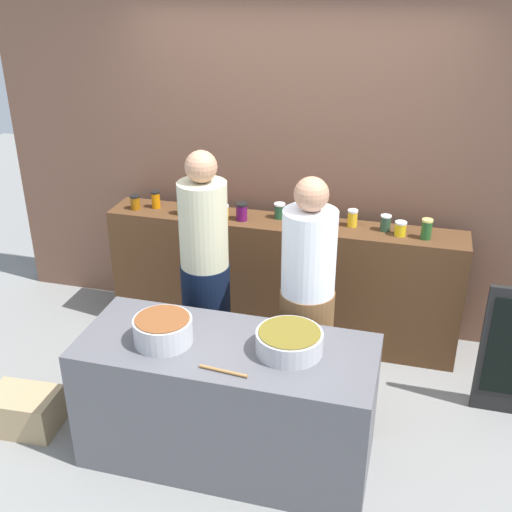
# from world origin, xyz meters

# --- Properties ---
(ground) EXTENTS (12.00, 12.00, 0.00)m
(ground) POSITION_xyz_m (0.00, 0.00, 0.00)
(ground) COLOR gray
(storefront_wall) EXTENTS (4.80, 0.12, 3.00)m
(storefront_wall) POSITION_xyz_m (0.00, 1.45, 1.50)
(storefront_wall) COLOR brown
(storefront_wall) RESTS_ON ground
(display_shelf) EXTENTS (2.70, 0.36, 0.98)m
(display_shelf) POSITION_xyz_m (0.00, 1.10, 0.49)
(display_shelf) COLOR #51321C
(display_shelf) RESTS_ON ground
(prep_table) EXTENTS (1.70, 0.70, 0.79)m
(prep_table) POSITION_xyz_m (0.00, -0.30, 0.40)
(prep_table) COLOR #56565C
(prep_table) RESTS_ON ground
(preserve_jar_0) EXTENTS (0.08, 0.08, 0.11)m
(preserve_jar_0) POSITION_xyz_m (-1.16, 1.05, 1.04)
(preserve_jar_0) COLOR #8D4F0A
(preserve_jar_0) RESTS_ON display_shelf
(preserve_jar_1) EXTENTS (0.07, 0.07, 0.13)m
(preserve_jar_1) POSITION_xyz_m (-1.02, 1.12, 1.05)
(preserve_jar_1) COLOR #CA6D08
(preserve_jar_1) RESTS_ON display_shelf
(preserve_jar_2) EXTENTS (0.09, 0.09, 0.13)m
(preserve_jar_2) POSITION_xyz_m (-0.77, 1.04, 1.05)
(preserve_jar_2) COLOR olive
(preserve_jar_2) RESTS_ON display_shelf
(preserve_jar_3) EXTENTS (0.08, 0.08, 0.15)m
(preserve_jar_3) POSITION_xyz_m (-0.58, 1.09, 1.06)
(preserve_jar_3) COLOR #B52326
(preserve_jar_3) RESTS_ON display_shelf
(preserve_jar_4) EXTENTS (0.07, 0.07, 0.11)m
(preserve_jar_4) POSITION_xyz_m (-0.43, 1.04, 1.04)
(preserve_jar_4) COLOR yellow
(preserve_jar_4) RESTS_ON display_shelf
(preserve_jar_5) EXTENTS (0.09, 0.09, 0.13)m
(preserve_jar_5) POSITION_xyz_m (-0.30, 1.05, 1.05)
(preserve_jar_5) COLOR #57104A
(preserve_jar_5) RESTS_ON display_shelf
(preserve_jar_6) EXTENTS (0.08, 0.08, 0.12)m
(preserve_jar_6) POSITION_xyz_m (-0.04, 1.16, 1.04)
(preserve_jar_6) COLOR #214D31
(preserve_jar_6) RESTS_ON display_shelf
(preserve_jar_7) EXTENTS (0.08, 0.08, 0.13)m
(preserve_jar_7) POSITION_xyz_m (0.17, 1.03, 1.05)
(preserve_jar_7) COLOR gold
(preserve_jar_7) RESTS_ON display_shelf
(preserve_jar_8) EXTENTS (0.08, 0.08, 0.10)m
(preserve_jar_8) POSITION_xyz_m (0.37, 1.13, 1.04)
(preserve_jar_8) COLOR brown
(preserve_jar_8) RESTS_ON display_shelf
(preserve_jar_9) EXTENTS (0.08, 0.08, 0.13)m
(preserve_jar_9) POSITION_xyz_m (0.51, 1.15, 1.05)
(preserve_jar_9) COLOR gold
(preserve_jar_9) RESTS_ON display_shelf
(preserve_jar_10) EXTENTS (0.08, 0.08, 0.12)m
(preserve_jar_10) POSITION_xyz_m (0.75, 1.13, 1.04)
(preserve_jar_10) COLOR #274631
(preserve_jar_10) RESTS_ON display_shelf
(preserve_jar_11) EXTENTS (0.08, 0.08, 0.10)m
(preserve_jar_11) POSITION_xyz_m (0.86, 1.07, 1.04)
(preserve_jar_11) COLOR gold
(preserve_jar_11) RESTS_ON display_shelf
(preserve_jar_12) EXTENTS (0.08, 0.08, 0.15)m
(preserve_jar_12) POSITION_xyz_m (1.04, 1.06, 1.06)
(preserve_jar_12) COLOR #245423
(preserve_jar_12) RESTS_ON display_shelf
(cooking_pot_left) EXTENTS (0.33, 0.33, 0.15)m
(cooking_pot_left) POSITION_xyz_m (-0.35, -0.36, 0.87)
(cooking_pot_left) COLOR #B7B7BC
(cooking_pot_left) RESTS_ON prep_table
(cooking_pot_center) EXTENTS (0.37, 0.37, 0.13)m
(cooking_pot_center) POSITION_xyz_m (0.36, -0.27, 0.86)
(cooking_pot_center) COLOR #B7B7BC
(cooking_pot_center) RESTS_ON prep_table
(wooden_spoon) EXTENTS (0.27, 0.04, 0.02)m
(wooden_spoon) POSITION_xyz_m (0.06, -0.55, 0.80)
(wooden_spoon) COLOR #9E703D
(wooden_spoon) RESTS_ON prep_table
(cook_with_tongs) EXTENTS (0.33, 0.33, 1.71)m
(cook_with_tongs) POSITION_xyz_m (-0.35, 0.36, 0.78)
(cook_with_tongs) COLOR black
(cook_with_tongs) RESTS_ON ground
(cook_in_cap) EXTENTS (0.35, 0.35, 1.63)m
(cook_in_cap) POSITION_xyz_m (0.35, 0.28, 0.74)
(cook_in_cap) COLOR brown
(cook_in_cap) RESTS_ON ground
(bread_crate) EXTENTS (0.45, 0.33, 0.26)m
(bread_crate) POSITION_xyz_m (-1.34, -0.41, 0.13)
(bread_crate) COLOR tan
(bread_crate) RESTS_ON ground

